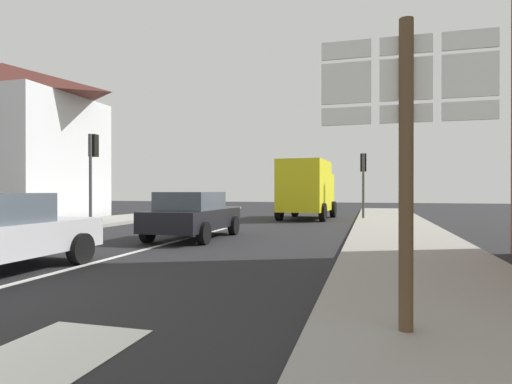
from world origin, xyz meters
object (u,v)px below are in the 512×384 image
at_px(sedan_far, 193,214).
at_px(route_sign_post, 406,141).
at_px(delivery_truck, 307,188).
at_px(traffic_light_far_right, 363,171).
at_px(traffic_light_near_left, 93,159).

distance_m(sedan_far, route_sign_post, 9.83).
xyz_separation_m(sedan_far, delivery_truck, (2.14, 9.95, 0.89)).
distance_m(sedan_far, traffic_light_far_right, 11.01).
distance_m(route_sign_post, traffic_light_near_left, 15.20).
xyz_separation_m(route_sign_post, traffic_light_far_right, (-0.68, 17.54, 0.49)).
bearing_deg(delivery_truck, traffic_light_far_right, -6.30).
bearing_deg(route_sign_post, traffic_light_near_left, 137.19).
bearing_deg(traffic_light_far_right, delivery_truck, 173.70).
xyz_separation_m(traffic_light_far_right, traffic_light_near_left, (-10.46, -7.22, 0.30)).
distance_m(delivery_truck, route_sign_post, 18.22).
bearing_deg(traffic_light_near_left, delivery_truck, 44.91).
bearing_deg(delivery_truck, route_sign_post, -78.68).
relative_size(route_sign_post, traffic_light_near_left, 0.85).
bearing_deg(traffic_light_near_left, sedan_far, -23.98).
relative_size(traffic_light_far_right, traffic_light_near_left, 0.89).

